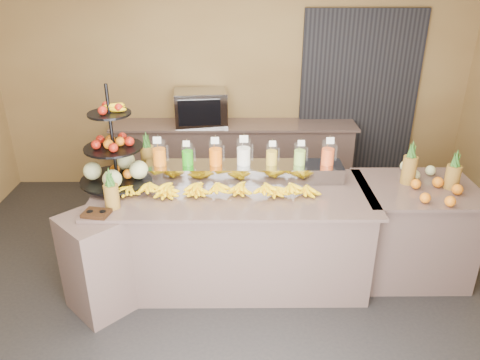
{
  "coord_description": "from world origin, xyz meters",
  "views": [
    {
      "loc": [
        0.04,
        -3.43,
        2.8
      ],
      "look_at": [
        0.06,
        0.3,
        1.05
      ],
      "focal_mm": 35.0,
      "sensor_mm": 36.0,
      "label": 1
    }
  ],
  "objects_px": {
    "banana_heap": "(219,186)",
    "oven_warmer": "(201,107)",
    "fruit_stand": "(120,161)",
    "right_fruit_pile": "(432,182)",
    "condiment_caddy": "(96,213)",
    "pitcher_tray": "(244,172)"
  },
  "relations": [
    {
      "from": "pitcher_tray",
      "to": "condiment_caddy",
      "type": "distance_m",
      "value": 1.39
    },
    {
      "from": "oven_warmer",
      "to": "condiment_caddy",
      "type": "bearing_deg",
      "value": -112.31
    },
    {
      "from": "pitcher_tray",
      "to": "condiment_caddy",
      "type": "relative_size",
      "value": 8.88
    },
    {
      "from": "right_fruit_pile",
      "to": "pitcher_tray",
      "type": "bearing_deg",
      "value": 171.19
    },
    {
      "from": "fruit_stand",
      "to": "right_fruit_pile",
      "type": "height_order",
      "value": "fruit_stand"
    },
    {
      "from": "pitcher_tray",
      "to": "fruit_stand",
      "type": "bearing_deg",
      "value": -174.4
    },
    {
      "from": "banana_heap",
      "to": "oven_warmer",
      "type": "relative_size",
      "value": 2.84
    },
    {
      "from": "condiment_caddy",
      "to": "right_fruit_pile",
      "type": "bearing_deg",
      "value": 8.45
    },
    {
      "from": "fruit_stand",
      "to": "condiment_caddy",
      "type": "xyz_separation_m",
      "value": [
        -0.09,
        -0.58,
        -0.22
      ]
    },
    {
      "from": "pitcher_tray",
      "to": "right_fruit_pile",
      "type": "height_order",
      "value": "right_fruit_pile"
    },
    {
      "from": "condiment_caddy",
      "to": "right_fruit_pile",
      "type": "relative_size",
      "value": 0.42
    },
    {
      "from": "right_fruit_pile",
      "to": "oven_warmer",
      "type": "bearing_deg",
      "value": 138.65
    },
    {
      "from": "banana_heap",
      "to": "fruit_stand",
      "type": "distance_m",
      "value": 0.93
    },
    {
      "from": "condiment_caddy",
      "to": "right_fruit_pile",
      "type": "height_order",
      "value": "right_fruit_pile"
    },
    {
      "from": "pitcher_tray",
      "to": "fruit_stand",
      "type": "xyz_separation_m",
      "value": [
        -1.12,
        -0.11,
        0.16
      ]
    },
    {
      "from": "right_fruit_pile",
      "to": "oven_warmer",
      "type": "distance_m",
      "value": 2.92
    },
    {
      "from": "banana_heap",
      "to": "right_fruit_pile",
      "type": "distance_m",
      "value": 1.9
    },
    {
      "from": "banana_heap",
      "to": "oven_warmer",
      "type": "distance_m",
      "value": 2.0
    },
    {
      "from": "pitcher_tray",
      "to": "condiment_caddy",
      "type": "xyz_separation_m",
      "value": [
        -1.2,
        -0.69,
        -0.06
      ]
    },
    {
      "from": "pitcher_tray",
      "to": "banana_heap",
      "type": "xyz_separation_m",
      "value": [
        -0.22,
        -0.31,
        -0.0
      ]
    },
    {
      "from": "pitcher_tray",
      "to": "banana_heap",
      "type": "bearing_deg",
      "value": -125.72
    },
    {
      "from": "pitcher_tray",
      "to": "right_fruit_pile",
      "type": "relative_size",
      "value": 3.72
    }
  ]
}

